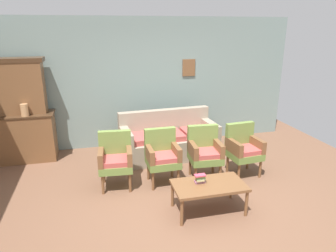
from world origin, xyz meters
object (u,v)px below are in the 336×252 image
object	(u,v)px
vase_on_cabinet	(24,110)
armchair_near_cabinet	(162,154)
armchair_row_middle	(205,150)
book_stack_on_table	(200,178)
armchair_near_couch_end	(243,147)
side_cabinet	(25,137)
coffee_table	(209,187)
armchair_by_doorway	(115,158)
floral_couch	(169,141)

from	to	relation	value
vase_on_cabinet	armchair_near_cabinet	size ratio (longest dim) A/B	0.25
armchair_row_middle	book_stack_on_table	size ratio (longest dim) A/B	5.89
armchair_near_couch_end	armchair_near_cabinet	bearing A→B (deg)	178.38
armchair_row_middle	armchair_near_couch_end	size ratio (longest dim) A/B	1.00
armchair_near_cabinet	book_stack_on_table	bearing A→B (deg)	-70.61
side_cabinet	vase_on_cabinet	size ratio (longest dim) A/B	5.10
armchair_near_cabinet	armchair_near_couch_end	size ratio (longest dim) A/B	1.00
armchair_near_cabinet	coffee_table	xyz separation A→B (m)	(0.44, -1.00, -0.12)
coffee_table	book_stack_on_table	distance (m)	0.17
armchair_by_doorway	armchair_near_cabinet	bearing A→B (deg)	-3.48
armchair_by_doorway	armchair_near_couch_end	distance (m)	2.19
armchair_near_cabinet	side_cabinet	bearing A→B (deg)	147.21
vase_on_cabinet	armchair_near_couch_end	distance (m)	4.00
armchair_by_doorway	armchair_row_middle	world-z (taller)	same
side_cabinet	coffee_table	xyz separation A→B (m)	(2.81, -2.52, -0.09)
armchair_by_doorway	coffee_table	size ratio (longest dim) A/B	0.90
armchair_by_doorway	coffee_table	world-z (taller)	armchair_by_doorway
floral_couch	armchair_near_couch_end	world-z (taller)	same
book_stack_on_table	vase_on_cabinet	bearing A→B (deg)	138.72
side_cabinet	book_stack_on_table	xyz separation A→B (m)	(2.69, -2.45, 0.02)
armchair_near_cabinet	book_stack_on_table	world-z (taller)	armchair_near_cabinet
armchair_near_couch_end	floral_couch	bearing A→B (deg)	135.08
armchair_row_middle	armchair_by_doorway	bearing A→B (deg)	177.79
armchair_near_cabinet	coffee_table	size ratio (longest dim) A/B	0.90
side_cabinet	book_stack_on_table	bearing A→B (deg)	-42.33
armchair_by_doorway	coffee_table	bearing A→B (deg)	-41.14
armchair_row_middle	side_cabinet	bearing A→B (deg)	153.65
vase_on_cabinet	floral_couch	distance (m)	2.75
armchair_near_couch_end	book_stack_on_table	xyz separation A→B (m)	(-1.11, -0.89, -0.01)
vase_on_cabinet	book_stack_on_table	distance (m)	3.50
armchair_row_middle	armchair_near_couch_end	distance (m)	0.70
armchair_row_middle	book_stack_on_table	world-z (taller)	armchair_row_middle
armchair_near_couch_end	coffee_table	bearing A→B (deg)	-136.24
side_cabinet	floral_couch	size ratio (longest dim) A/B	0.60
armchair_row_middle	armchair_near_cabinet	bearing A→B (deg)	179.11
armchair_near_couch_end	side_cabinet	bearing A→B (deg)	157.63
armchair_by_doorway	book_stack_on_table	xyz separation A→B (m)	(1.08, -0.98, -0.01)
side_cabinet	floral_couch	distance (m)	2.78
side_cabinet	armchair_row_middle	world-z (taller)	side_cabinet
book_stack_on_table	armchair_near_couch_end	bearing A→B (deg)	38.69
armchair_row_middle	vase_on_cabinet	bearing A→B (deg)	155.60
vase_on_cabinet	armchair_near_cabinet	xyz separation A→B (m)	(2.27, -1.35, -0.54)
floral_couch	armchair_near_couch_end	bearing A→B (deg)	-44.92
vase_on_cabinet	coffee_table	world-z (taller)	vase_on_cabinet
vase_on_cabinet	armchair_row_middle	bearing A→B (deg)	-24.40
vase_on_cabinet	armchair_by_doorway	distance (m)	2.07
armchair_near_couch_end	armchair_by_doorway	bearing A→B (deg)	177.73
side_cabinet	vase_on_cabinet	world-z (taller)	vase_on_cabinet
armchair_by_doorway	armchair_near_cabinet	size ratio (longest dim) A/B	1.00
side_cabinet	armchair_row_middle	distance (m)	3.46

